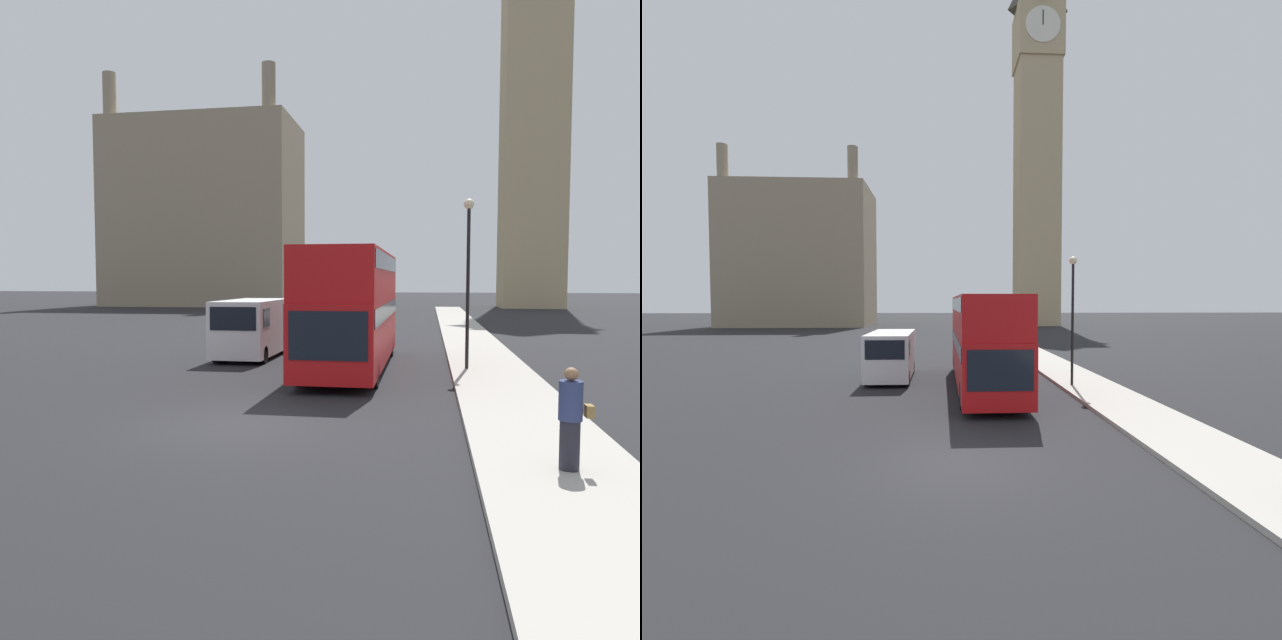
# 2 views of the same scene
# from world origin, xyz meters

# --- Properties ---
(ground_plane) EXTENTS (300.00, 300.00, 0.00)m
(ground_plane) POSITION_xyz_m (0.00, 0.00, 0.00)
(ground_plane) COLOR black
(sidewalk_strip) EXTENTS (2.78, 120.00, 0.15)m
(sidewalk_strip) POSITION_xyz_m (6.39, 0.00, 0.07)
(sidewalk_strip) COLOR #ADA89E
(sidewalk_strip) RESTS_ON ground_plane
(clock_tower) EXTENTS (7.48, 7.65, 62.95)m
(clock_tower) POSITION_xyz_m (15.93, 62.87, 32.30)
(clock_tower) COLOR tan
(clock_tower) RESTS_ON ground_plane
(building_block_distant) EXTENTS (23.19, 13.30, 28.07)m
(building_block_distant) POSITION_xyz_m (-23.97, 63.25, 11.56)
(building_block_distant) COLOR gray
(building_block_distant) RESTS_ON ground_plane
(red_double_decker_bus) EXTENTS (2.57, 11.37, 4.24)m
(red_double_decker_bus) POSITION_xyz_m (1.48, 9.25, 2.37)
(red_double_decker_bus) COLOR #B71114
(red_double_decker_bus) RESTS_ON ground_plane
(white_van) EXTENTS (2.15, 5.29, 2.42)m
(white_van) POSITION_xyz_m (-3.03, 11.67, 1.29)
(white_van) COLOR white
(white_van) RESTS_ON ground_plane
(street_lamp) EXTENTS (0.36, 0.36, 5.90)m
(street_lamp) POSITION_xyz_m (5.56, 8.94, 4.01)
(street_lamp) COLOR black
(street_lamp) RESTS_ON sidewalk_strip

